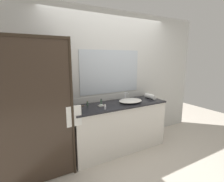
% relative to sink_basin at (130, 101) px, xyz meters
% --- Properties ---
extents(ground_plane, '(8.00, 8.00, 0.00)m').
position_rel_sink_basin_xyz_m(ground_plane, '(-0.23, 0.03, -0.93)').
color(ground_plane, beige).
extents(wall_back_with_mirror, '(4.40, 0.06, 2.60)m').
position_rel_sink_basin_xyz_m(wall_back_with_mirror, '(-0.23, 0.38, 0.37)').
color(wall_back_with_mirror, silver).
rests_on(wall_back_with_mirror, ground_plane).
extents(vanity_cabinet, '(1.80, 0.58, 0.90)m').
position_rel_sink_basin_xyz_m(vanity_cabinet, '(-0.23, 0.04, -0.48)').
color(vanity_cabinet, silver).
rests_on(vanity_cabinet, ground_plane).
extents(shower_enclosure, '(1.20, 0.59, 2.00)m').
position_rel_sink_basin_xyz_m(shower_enclosure, '(-1.51, -0.15, 0.09)').
color(shower_enclosure, '#2D2319').
rests_on(shower_enclosure, ground_plane).
extents(sink_basin, '(0.46, 0.35, 0.07)m').
position_rel_sink_basin_xyz_m(sink_basin, '(0.00, 0.00, 0.00)').
color(sink_basin, white).
rests_on(sink_basin, vanity_cabinet).
extents(faucet, '(0.17, 0.13, 0.17)m').
position_rel_sink_basin_xyz_m(faucet, '(0.00, 0.18, 0.02)').
color(faucet, silver).
rests_on(faucet, vanity_cabinet).
extents(soap_dish, '(0.10, 0.07, 0.04)m').
position_rel_sink_basin_xyz_m(soap_dish, '(-0.59, 0.05, -0.02)').
color(soap_dish, silver).
rests_on(soap_dish, vanity_cabinet).
extents(amenity_bottle_lotion, '(0.03, 0.03, 0.10)m').
position_rel_sink_basin_xyz_m(amenity_bottle_lotion, '(-0.53, 0.17, 0.01)').
color(amenity_bottle_lotion, '#4C7056').
rests_on(amenity_bottle_lotion, vanity_cabinet).
extents(amenity_bottle_body_wash, '(0.03, 0.03, 0.09)m').
position_rel_sink_basin_xyz_m(amenity_bottle_body_wash, '(-0.79, 0.17, 0.01)').
color(amenity_bottle_body_wash, '#4C7056').
rests_on(amenity_bottle_body_wash, vanity_cabinet).
extents(amenity_bottle_shampoo, '(0.03, 0.03, 0.08)m').
position_rel_sink_basin_xyz_m(amenity_bottle_shampoo, '(-0.62, -0.16, 0.01)').
color(amenity_bottle_shampoo, silver).
rests_on(amenity_bottle_shampoo, vanity_cabinet).
extents(rolled_towel_near_edge, '(0.10, 0.26, 0.10)m').
position_rel_sink_basin_xyz_m(rolled_towel_near_edge, '(0.53, 0.04, 0.01)').
color(rolled_towel_near_edge, white).
rests_on(rolled_towel_near_edge, vanity_cabinet).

